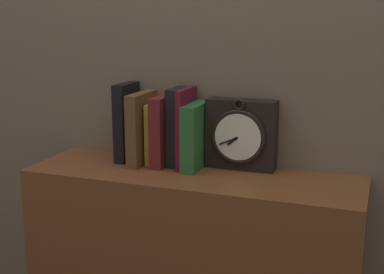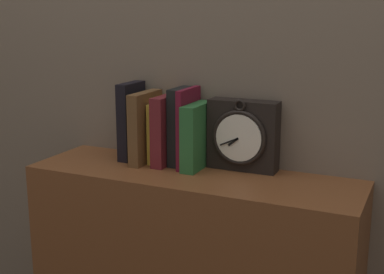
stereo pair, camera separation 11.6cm
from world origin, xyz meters
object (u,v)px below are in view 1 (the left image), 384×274
Objects in this scene: clock at (241,135)px; book_slot7_green at (195,136)px; book_slot6_maroon at (186,128)px; book_slot2_brown at (142,128)px; book_slot1_green at (136,130)px; book_slot3_yellow at (156,133)px; book_slot0_black at (127,122)px; book_slot5_black at (178,127)px; book_slot4_maroon at (164,131)px.

book_slot7_green is at bearing -162.74° from clock.
book_slot2_brown is at bearing -175.88° from book_slot6_maroon.
book_slot7_green is at bearing -5.43° from book_slot1_green.
book_slot0_black is at bearing -177.60° from book_slot3_yellow.
book_slot2_brown is at bearing -178.70° from book_slot7_green.
book_slot6_maroon is at bearing 168.52° from book_slot7_green.
clock is at bearing 6.13° from book_slot5_black.
clock is 0.13m from book_slot7_green.
book_slot4_maroon is 0.07m from book_slot6_maroon.
book_slot4_maroon is (-0.23, -0.03, 0.00)m from clock.
book_slot6_maroon is (0.07, 0.00, 0.01)m from book_slot4_maroon.
book_slot4_maroon is at bearing -178.41° from book_slot6_maroon.
book_slot6_maroon reaches higher than book_slot2_brown.
book_slot4_maroon reaches higher than book_slot3_yellow.
book_slot4_maroon is 1.08× the size of book_slot7_green.
book_slot5_black is (-0.19, -0.02, 0.01)m from clock.
book_slot3_yellow is 0.11m from book_slot6_maroon.
book_slot4_maroon is (0.07, 0.01, -0.00)m from book_slot2_brown.
book_slot1_green is 0.82× the size of book_slot5_black.
book_slot2_brown reaches higher than book_slot3_yellow.
book_slot4_maroon is 0.04m from book_slot5_black.
book_slot6_maroon is (0.10, -0.01, 0.03)m from book_slot3_yellow.
book_slot4_maroon is 0.89× the size of book_slot6_maroon.
book_slot2_brown is (0.03, -0.02, 0.01)m from book_slot1_green.
book_slot0_black is (-0.35, -0.02, 0.02)m from clock.
book_slot5_black is (0.11, 0.02, 0.01)m from book_slot2_brown.
book_slot0_black is 0.04m from book_slot1_green.
book_slot4_maroon is at bearing -23.97° from book_slot3_yellow.
book_slot7_green is (0.13, -0.02, 0.00)m from book_slot3_yellow.
book_slot1_green is at bearing -176.52° from clock.
clock is 1.16× the size of book_slot3_yellow.
book_slot2_brown is 1.18× the size of book_slot3_yellow.
book_slot3_yellow is at bearing 2.40° from book_slot0_black.
clock reaches higher than book_slot3_yellow.
book_slot3_yellow is (-0.26, -0.02, -0.01)m from clock.
book_slot0_black is 1.15× the size of book_slot4_maroon.
clock is at bearing 3.95° from book_slot0_black.
book_slot5_black is (0.04, 0.01, 0.01)m from book_slot4_maroon.
book_slot3_yellow is (0.03, 0.02, -0.02)m from book_slot2_brown.
book_slot3_yellow is at bearing 156.03° from book_slot4_maroon.
book_slot0_black is at bearing 162.96° from book_slot2_brown.
book_slot0_black is at bearing 177.57° from book_slot6_maroon.
book_slot3_yellow is 0.88× the size of book_slot4_maroon.
book_slot0_black is 1.11× the size of book_slot2_brown.
book_slot2_brown is at bearing -147.15° from book_slot3_yellow.
book_slot3_yellow is (0.09, 0.00, -0.03)m from book_slot0_black.
book_slot3_yellow is 0.04m from book_slot4_maroon.
book_slot4_maroon is (0.10, -0.01, 0.01)m from book_slot1_green.
book_slot1_green reaches higher than book_slot3_yellow.
book_slot5_black reaches higher than book_slot2_brown.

